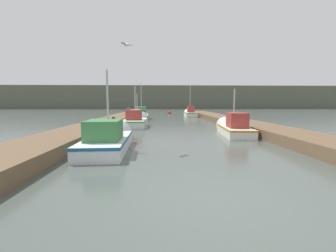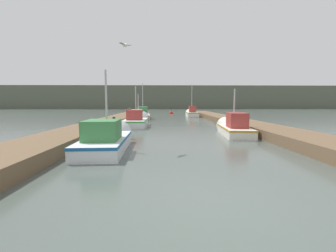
# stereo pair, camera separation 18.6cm
# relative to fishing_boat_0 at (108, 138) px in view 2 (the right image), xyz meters

# --- Properties ---
(ground_plane) EXTENTS (200.00, 200.00, 0.00)m
(ground_plane) POSITION_rel_fishing_boat_0_xyz_m (3.19, -5.42, -0.41)
(ground_plane) COLOR #47514C
(dock_left) EXTENTS (2.41, 40.00, 0.51)m
(dock_left) POSITION_rel_fishing_boat_0_xyz_m (-2.36, 10.58, -0.16)
(dock_left) COLOR brown
(dock_left) RESTS_ON ground_plane
(dock_right) EXTENTS (2.41, 40.00, 0.51)m
(dock_right) POSITION_rel_fishing_boat_0_xyz_m (8.75, 10.58, -0.16)
(dock_right) COLOR brown
(dock_right) RESTS_ON ground_plane
(distant_shore_ridge) EXTENTS (120.00, 16.00, 7.28)m
(distant_shore_ridge) POSITION_rel_fishing_boat_0_xyz_m (3.19, 68.16, 3.23)
(distant_shore_ridge) COLOR #565B4C
(distant_shore_ridge) RESTS_ON ground_plane
(fishing_boat_0) EXTENTS (1.78, 5.08, 3.76)m
(fishing_boat_0) POSITION_rel_fishing_boat_0_xyz_m (0.00, 0.00, 0.00)
(fishing_boat_0) COLOR silver
(fishing_boat_0) RESTS_ON ground_plane
(fishing_boat_1) EXTENTS (1.83, 4.98, 3.18)m
(fishing_boat_1) POSITION_rel_fishing_boat_0_xyz_m (6.67, 4.12, 0.00)
(fishing_boat_1) COLOR silver
(fishing_boat_1) RESTS_ON ground_plane
(fishing_boat_2) EXTENTS (1.76, 4.95, 3.78)m
(fishing_boat_2) POSITION_rel_fishing_boat_0_xyz_m (0.14, 9.03, 0.01)
(fishing_boat_2) COLOR silver
(fishing_boat_2) RESTS_ON ground_plane
(fishing_boat_3) EXTENTS (1.90, 5.25, 3.26)m
(fishing_boat_3) POSITION_rel_fishing_boat_0_xyz_m (-0.15, 13.73, -0.02)
(fishing_boat_3) COLOR silver
(fishing_boat_3) RESTS_ON ground_plane
(fishing_boat_4) EXTENTS (1.97, 6.21, 4.88)m
(fishing_boat_4) POSITION_rel_fishing_boat_0_xyz_m (-0.15, 18.49, 0.03)
(fishing_boat_4) COLOR silver
(fishing_boat_4) RESTS_ON ground_plane
(fishing_boat_5) EXTENTS (1.62, 5.86, 4.83)m
(fishing_boat_5) POSITION_rel_fishing_boat_0_xyz_m (6.41, 22.24, 0.05)
(fishing_boat_5) COLOR silver
(fishing_boat_5) RESTS_ON ground_plane
(mooring_piling_1) EXTENTS (0.25, 0.25, 1.26)m
(mooring_piling_1) POSITION_rel_fishing_boat_0_xyz_m (7.60, 26.66, 0.22)
(mooring_piling_1) COLOR #473523
(mooring_piling_1) RESTS_ON ground_plane
(mooring_piling_2) EXTENTS (0.26, 0.26, 1.38)m
(mooring_piling_2) POSITION_rel_fishing_boat_0_xyz_m (-1.15, 14.08, 0.29)
(mooring_piling_2) COLOR #473523
(mooring_piling_2) RESTS_ON ground_plane
(mooring_piling_3) EXTENTS (0.23, 0.23, 0.98)m
(mooring_piling_3) POSITION_rel_fishing_boat_0_xyz_m (-1.21, 6.74, 0.09)
(mooring_piling_3) COLOR #473523
(mooring_piling_3) RESTS_ON ground_plane
(channel_buoy) EXTENTS (0.60, 0.60, 1.10)m
(channel_buoy) POSITION_rel_fishing_boat_0_xyz_m (3.85, 30.18, -0.24)
(channel_buoy) COLOR red
(channel_buoy) RESTS_ON ground_plane
(seagull_lead) EXTENTS (0.45, 0.49, 0.12)m
(seagull_lead) POSITION_rel_fishing_boat_0_xyz_m (0.83, -0.17, 3.85)
(seagull_lead) COLOR white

